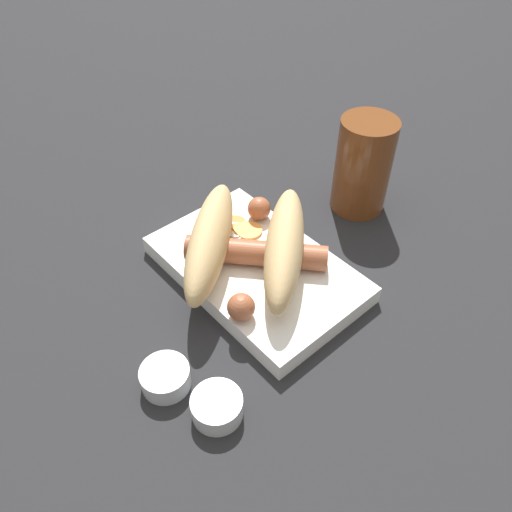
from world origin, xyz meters
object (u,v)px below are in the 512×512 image
(bread_roll, at_px, (247,243))
(drink_glass, at_px, (363,166))
(food_tray, at_px, (256,269))
(sausage, at_px, (251,253))
(condiment_cup_far, at_px, (217,407))
(condiment_cup_near, at_px, (166,378))

(bread_roll, height_order, drink_glass, drink_glass)
(food_tray, height_order, sausage, sausage)
(sausage, xyz_separation_m, condiment_cup_far, (-0.12, 0.14, -0.03))
(sausage, xyz_separation_m, condiment_cup_near, (-0.06, 0.16, -0.03))
(sausage, height_order, condiment_cup_near, sausage)
(bread_roll, bearing_deg, drink_glass, -88.81)
(sausage, bearing_deg, condiment_cup_far, 129.06)
(food_tray, xyz_separation_m, condiment_cup_far, (-0.11, 0.15, -0.00))
(condiment_cup_far, bearing_deg, sausage, -50.94)
(bread_roll, xyz_separation_m, condiment_cup_far, (-0.12, 0.14, -0.04))
(sausage, bearing_deg, drink_glass, -88.20)
(bread_roll, xyz_separation_m, drink_glass, (0.00, -0.21, 0.01))
(bread_roll, relative_size, condiment_cup_near, 4.68)
(condiment_cup_near, xyz_separation_m, drink_glass, (0.06, -0.36, 0.06))
(food_tray, relative_size, condiment_cup_far, 5.04)
(drink_glass, bearing_deg, condiment_cup_near, 99.93)
(bread_roll, relative_size, sausage, 1.52)
(bread_roll, relative_size, condiment_cup_far, 4.68)
(sausage, relative_size, condiment_cup_far, 3.08)
(food_tray, height_order, drink_glass, drink_glass)
(sausage, relative_size, drink_glass, 1.17)
(sausage, xyz_separation_m, drink_glass, (0.01, -0.20, 0.03))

